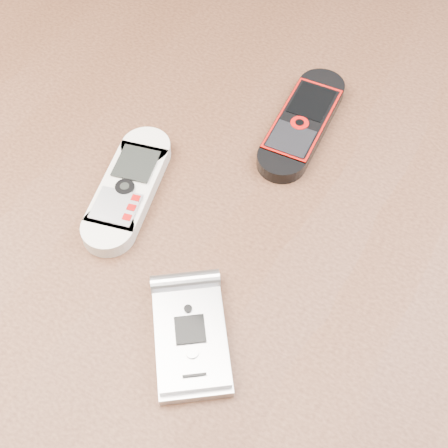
% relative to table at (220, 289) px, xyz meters
% --- Properties ---
extents(table, '(1.20, 0.80, 0.75)m').
position_rel_table_xyz_m(table, '(0.00, 0.00, 0.00)').
color(table, black).
rests_on(table, ground).
extents(nokia_white, '(0.08, 0.14, 0.02)m').
position_rel_table_xyz_m(nokia_white, '(-0.09, -0.01, 0.11)').
color(nokia_white, silver).
rests_on(nokia_white, table).
extents(nokia_black_red, '(0.06, 0.15, 0.01)m').
position_rel_table_xyz_m(nokia_black_red, '(0.01, 0.14, 0.11)').
color(nokia_black_red, black).
rests_on(nokia_black_red, table).
extents(motorola_razr, '(0.10, 0.11, 0.02)m').
position_rel_table_xyz_m(motorola_razr, '(0.03, -0.10, 0.11)').
color(motorola_razr, silver).
rests_on(motorola_razr, table).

